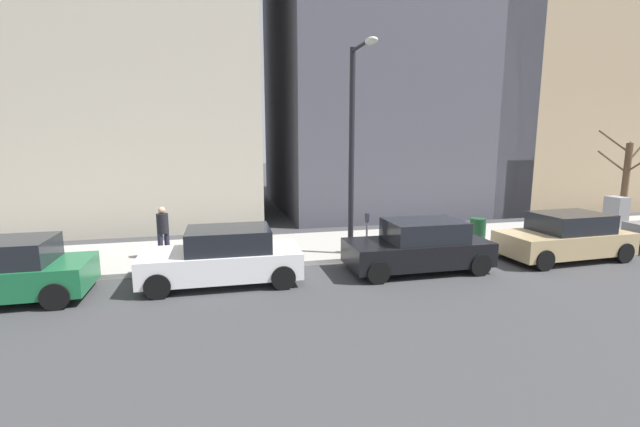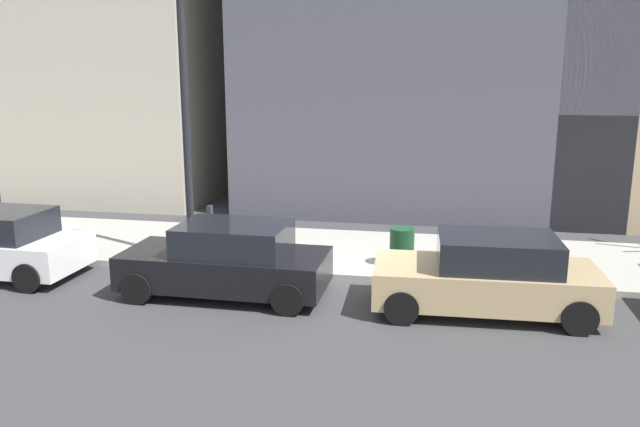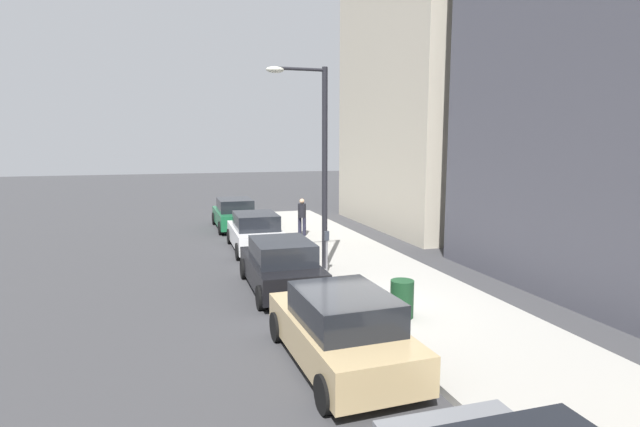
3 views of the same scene
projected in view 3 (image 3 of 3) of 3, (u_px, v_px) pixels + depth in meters
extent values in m
plane|color=#38383A|center=(354.00, 315.00, 12.51)|extent=(120.00, 120.00, 0.00)
cube|color=#9E9B93|center=(425.00, 305.00, 13.09)|extent=(4.00, 36.00, 0.15)
cube|color=tan|center=(340.00, 337.00, 9.67)|extent=(1.94, 4.26, 0.70)
cube|color=black|center=(344.00, 308.00, 9.39)|extent=(1.67, 2.25, 0.60)
cylinder|color=black|center=(278.00, 327.00, 10.87)|extent=(0.24, 0.65, 0.64)
cylinder|color=black|center=(350.00, 318.00, 11.43)|extent=(0.24, 0.65, 0.64)
cylinder|color=black|center=(326.00, 394.00, 7.98)|extent=(0.24, 0.65, 0.64)
cylinder|color=black|center=(419.00, 377.00, 8.53)|extent=(0.24, 0.65, 0.64)
cube|color=black|center=(281.00, 271.00, 14.59)|extent=(1.85, 4.22, 0.70)
cube|color=black|center=(282.00, 251.00, 14.30)|extent=(1.62, 2.22, 0.60)
cylinder|color=black|center=(244.00, 269.00, 15.85)|extent=(0.23, 0.64, 0.64)
cylinder|color=black|center=(296.00, 265.00, 16.33)|extent=(0.23, 0.64, 0.64)
cylinder|color=black|center=(261.00, 297.00, 12.91)|extent=(0.23, 0.64, 0.64)
cylinder|color=black|center=(324.00, 292.00, 13.39)|extent=(0.23, 0.64, 0.64)
cube|color=white|center=(255.00, 236.00, 20.00)|extent=(1.88, 4.23, 0.70)
cube|color=black|center=(256.00, 221.00, 19.72)|extent=(1.64, 2.23, 0.60)
cylinder|color=black|center=(230.00, 236.00, 21.28)|extent=(0.23, 0.64, 0.64)
cylinder|color=black|center=(269.00, 234.00, 21.74)|extent=(0.23, 0.64, 0.64)
cylinder|color=black|center=(239.00, 252.00, 18.33)|extent=(0.23, 0.64, 0.64)
cylinder|color=black|center=(284.00, 249.00, 18.79)|extent=(0.23, 0.64, 0.64)
cube|color=#196038|center=(235.00, 217.00, 24.98)|extent=(1.80, 4.20, 0.70)
cube|color=black|center=(235.00, 205.00, 24.70)|extent=(1.60, 2.20, 0.60)
cylinder|color=black|center=(215.00, 218.00, 26.23)|extent=(0.22, 0.64, 0.64)
cylinder|color=black|center=(247.00, 217.00, 26.73)|extent=(0.22, 0.64, 0.64)
cylinder|color=black|center=(221.00, 228.00, 23.30)|extent=(0.22, 0.64, 0.64)
cylinder|color=black|center=(257.00, 226.00, 23.80)|extent=(0.22, 0.64, 0.64)
cylinder|color=slate|center=(327.00, 256.00, 15.98)|extent=(0.07, 0.07, 1.05)
cube|color=#2D333D|center=(327.00, 236.00, 15.88)|extent=(0.14, 0.10, 0.30)
cylinder|color=black|center=(325.00, 170.00, 16.12)|extent=(0.18, 0.18, 6.50)
cylinder|color=black|center=(300.00, 69.00, 15.44)|extent=(1.60, 0.10, 0.10)
ellipsoid|color=beige|center=(275.00, 70.00, 15.21)|extent=(0.56, 0.32, 0.20)
cylinder|color=#14381E|center=(402.00, 299.00, 11.91)|extent=(0.56, 0.56, 0.90)
cylinder|color=#1E1E2D|center=(300.00, 226.00, 22.41)|extent=(0.16, 0.16, 0.82)
cylinder|color=#1E1E2D|center=(304.00, 227.00, 22.29)|extent=(0.16, 0.16, 0.82)
cylinder|color=black|center=(302.00, 210.00, 22.25)|extent=(0.36, 0.36, 0.62)
sphere|color=tan|center=(302.00, 201.00, 22.19)|extent=(0.22, 0.22, 0.22)
cube|color=#BCB29E|center=(470.00, 46.00, 25.32)|extent=(10.37, 10.37, 18.33)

